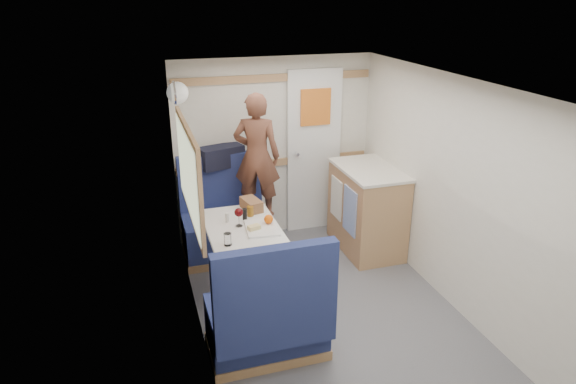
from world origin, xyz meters
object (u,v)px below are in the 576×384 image
object	(u,v)px
bench_near	(268,323)
orange_fruit	(269,219)
person	(257,156)
salt_grinder	(227,217)
tumbler_left	(228,239)
beer_glass	(250,211)
wine_glass	(239,213)
tray	(262,228)
dinette_table	(243,241)
dome_light	(177,93)
pepper_grinder	(245,214)
bread_loaf	(251,205)
bench_far	(226,228)
cheese_block	(254,227)
galley_counter	(367,209)
duffel_bag	(221,156)

from	to	relation	value
bench_near	orange_fruit	size ratio (longest dim) A/B	13.14
person	salt_grinder	distance (m)	0.86
tumbler_left	beer_glass	size ratio (longest dim) A/B	1.10
wine_glass	tray	bearing A→B (deg)	-33.15
dinette_table	dome_light	bearing A→B (deg)	114.65
pepper_grinder	beer_glass	bearing A→B (deg)	44.27
tray	wine_glass	distance (m)	0.24
pepper_grinder	tumbler_left	bearing A→B (deg)	-118.49
dome_light	wine_glass	world-z (taller)	dome_light
dome_light	bread_loaf	xyz separation A→B (m)	(0.55, -0.53, -0.98)
dinette_table	bench_far	world-z (taller)	bench_far
cheese_block	bread_loaf	size ratio (longest dim) A/B	0.42
cheese_block	pepper_grinder	xyz separation A→B (m)	(-0.02, 0.25, 0.02)
tray	beer_glass	distance (m)	0.30
tray	pepper_grinder	xyz separation A→B (m)	(-0.10, 0.23, 0.04)
pepper_grinder	bread_loaf	bearing A→B (deg)	61.51
galley_counter	orange_fruit	bearing A→B (deg)	-153.96
dome_light	galley_counter	bearing A→B (deg)	-9.18
tray	orange_fruit	size ratio (longest dim) A/B	4.39
orange_fruit	beer_glass	xyz separation A→B (m)	(-0.11, 0.24, -0.01)
cheese_block	beer_glass	world-z (taller)	beer_glass
bench_far	orange_fruit	distance (m)	1.06
dinette_table	pepper_grinder	xyz separation A→B (m)	(0.05, 0.12, 0.21)
galley_counter	beer_glass	size ratio (longest dim) A/B	9.72
tumbler_left	pepper_grinder	xyz separation A→B (m)	(0.24, 0.44, 0.00)
dinette_table	bench_far	size ratio (longest dim) A/B	0.88
dome_light	tray	xyz separation A→B (m)	(0.54, -0.96, -1.02)
bread_loaf	beer_glass	bearing A→B (deg)	-107.72
wine_glass	bench_near	bearing A→B (deg)	-88.31
cheese_block	dome_light	bearing A→B (deg)	115.23
person	pepper_grinder	distance (m)	0.78
beer_glass	salt_grinder	size ratio (longest dim) A/B	1.06
galley_counter	orange_fruit	world-z (taller)	galley_counter
bench_far	salt_grinder	bearing A→B (deg)	-98.16
dome_light	tumbler_left	xyz separation A→B (m)	(0.20, -1.17, -0.98)
person	orange_fruit	world-z (taller)	person
orange_fruit	pepper_grinder	size ratio (longest dim) A/B	0.75
dome_light	duffel_bag	xyz separation A→B (m)	(0.42, 0.27, -0.74)
wine_glass	pepper_grinder	size ratio (longest dim) A/B	1.59
orange_fruit	pepper_grinder	xyz separation A→B (m)	(-0.17, 0.17, -0.00)
dome_light	wine_glass	xyz separation A→B (m)	(0.36, -0.85, -0.91)
bench_far	bench_near	bearing A→B (deg)	-90.00
person	wine_glass	distance (m)	0.89
galley_counter	orange_fruit	size ratio (longest dim) A/B	11.52
cheese_block	wine_glass	xyz separation A→B (m)	(-0.10, 0.14, 0.09)
orange_fruit	wine_glass	xyz separation A→B (m)	(-0.25, 0.06, 0.07)
dome_light	cheese_block	distance (m)	1.48
salt_grinder	galley_counter	bearing A→B (deg)	15.54
bench_near	bread_loaf	xyz separation A→B (m)	(0.16, 1.18, 0.47)
salt_grinder	dinette_table	bearing A→B (deg)	-45.99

